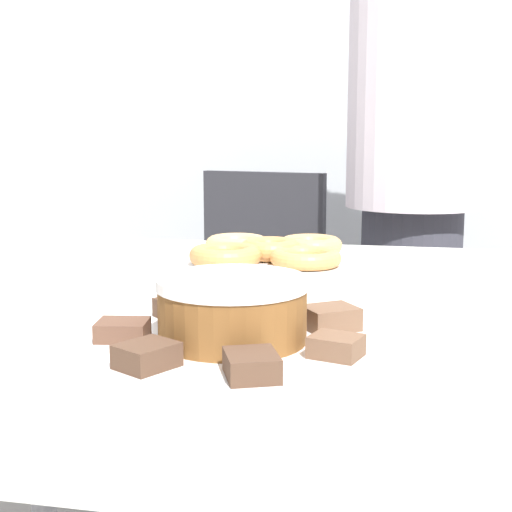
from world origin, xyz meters
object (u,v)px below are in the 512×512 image
Objects in this scene: plate_cake at (233,345)px; napkin at (11,268)px; office_chair_left at (242,334)px; frosted_cake at (232,309)px; plate_donuts at (270,262)px; person_standing at (414,185)px.

plate_cake is 2.61× the size of napkin.
plate_cake is at bearing -63.97° from office_chair_left.
plate_cake is at bearing -37.95° from napkin.
frosted_cake reaches higher than plate_cake.
napkin is (-0.49, 0.38, -0.04)m from frosted_cake.
plate_donuts is at bearing -59.55° from office_chair_left.
office_chair_left is at bearing 102.06° from plate_cake.
plate_donuts is 0.52m from frosted_cake.
plate_donuts is at bearing -110.68° from person_standing.
napkin is (-0.22, -0.86, 0.35)m from office_chair_left.
person_standing is at bearing 11.44° from office_chair_left.
plate_donuts is 0.46m from napkin.
office_chair_left is 2.74× the size of plate_cake.
napkin is (-0.49, 0.38, -0.00)m from plate_cake.
office_chair_left is at bearing 106.48° from plate_donuts.
plate_cake is 0.04m from frosted_cake.
napkin is at bearing 142.05° from plate_cake.
plate_cake is 0.84× the size of plate_donuts.
plate_cake is (-0.21, -1.22, -0.09)m from person_standing.
person_standing is 0.75m from plate_donuts.
frosted_cake is 1.33× the size of napkin.
person_standing is at bearing 80.15° from frosted_cake.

